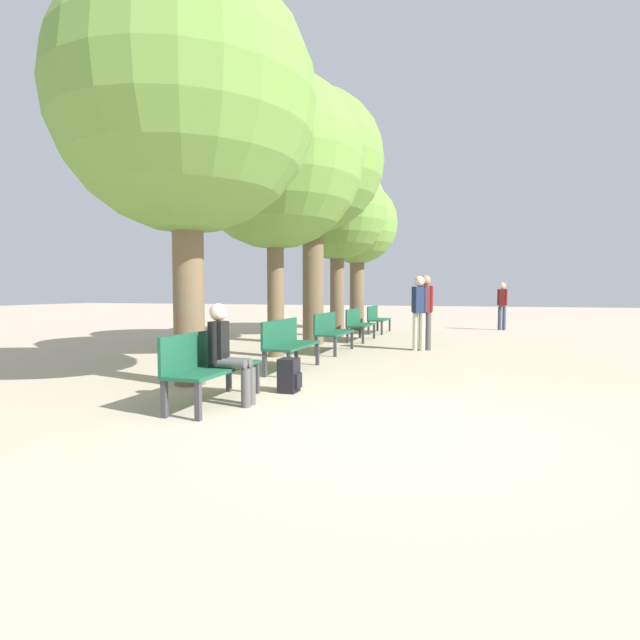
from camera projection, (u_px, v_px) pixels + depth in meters
ground_plane at (366, 424)px, 5.13m from camera, size 80.00×80.00×0.00m
bench_row_0 at (208, 362)px, 6.04m from camera, size 0.51×1.56×0.88m
bench_row_1 at (288, 341)px, 8.58m from camera, size 0.51×1.56×0.88m
bench_row_2 at (331, 330)px, 11.12m from camera, size 0.51×1.56×0.88m
bench_row_3 at (358, 322)px, 13.66m from camera, size 0.51×1.56×0.88m
bench_row_4 at (377, 317)px, 16.20m from camera, size 0.51×1.56×0.88m
tree_row_0 at (186, 103)px, 7.07m from camera, size 3.74×3.74×5.94m
tree_row_1 at (275, 161)px, 10.20m from camera, size 3.62×3.62×5.85m
tree_row_2 at (313, 164)px, 12.54m from camera, size 3.58×3.58×6.42m
tree_row_3 at (337, 211)px, 14.76m from camera, size 2.94×2.94×5.24m
tree_row_4 at (357, 226)px, 17.25m from camera, size 2.79×2.79×5.09m
person_seated at (227, 350)px, 6.00m from camera, size 0.55×0.31×1.22m
backpack at (289, 376)px, 6.75m from camera, size 0.28×0.28×0.46m
pedestrian_near at (502, 303)px, 17.32m from camera, size 0.34×0.24×1.66m
pedestrian_mid at (419, 308)px, 11.37m from camera, size 0.35×0.29×1.71m
pedestrian_far at (425, 307)px, 11.46m from camera, size 0.35×0.30×1.73m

